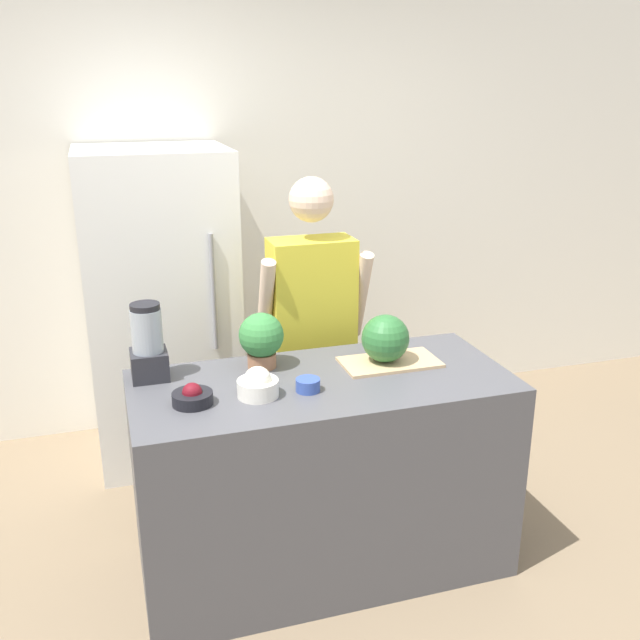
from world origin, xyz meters
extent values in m
plane|color=#7F6B51|center=(0.00, 0.00, 0.00)|extent=(14.00, 14.00, 0.00)
cube|color=white|center=(0.00, 2.04, 1.30)|extent=(8.00, 0.06, 2.60)
cube|color=#4C4C51|center=(0.00, 0.36, 0.45)|extent=(1.58, 0.71, 0.90)
cube|color=white|center=(-0.54, 1.63, 0.87)|extent=(0.79, 0.72, 1.75)
cylinder|color=gray|center=(-0.30, 1.25, 1.05)|extent=(0.02, 0.02, 0.61)
cube|color=gray|center=(0.14, 0.98, 0.40)|extent=(0.31, 0.18, 0.79)
cube|color=gold|center=(0.14, 0.98, 1.07)|extent=(0.41, 0.22, 0.56)
sphere|color=beige|center=(0.14, 0.98, 1.54)|extent=(0.21, 0.21, 0.21)
cylinder|color=beige|center=(-0.10, 0.94, 1.06)|extent=(0.07, 0.23, 0.47)
cylinder|color=beige|center=(0.38, 0.94, 1.06)|extent=(0.07, 0.23, 0.47)
cube|color=tan|center=(0.33, 0.43, 0.90)|extent=(0.43, 0.23, 0.01)
sphere|color=#2D6B33|center=(0.31, 0.44, 1.02)|extent=(0.21, 0.21, 0.21)
cylinder|color=black|center=(-0.55, 0.28, 0.92)|extent=(0.16, 0.16, 0.05)
sphere|color=maroon|center=(-0.55, 0.28, 0.94)|extent=(0.08, 0.08, 0.08)
cylinder|color=white|center=(-0.29, 0.28, 0.93)|extent=(0.16, 0.16, 0.07)
sphere|color=white|center=(-0.29, 0.28, 0.97)|extent=(0.11, 0.11, 0.11)
cylinder|color=#334C9E|center=(-0.09, 0.27, 0.92)|extent=(0.10, 0.10, 0.05)
cube|color=#28282D|center=(-0.68, 0.59, 0.96)|extent=(0.15, 0.15, 0.12)
cylinder|color=#99A3AD|center=(-0.68, 0.59, 1.11)|extent=(0.13, 0.13, 0.18)
cylinder|color=black|center=(-0.68, 0.59, 1.21)|extent=(0.12, 0.12, 0.02)
cylinder|color=#996647|center=(-0.21, 0.57, 0.93)|extent=(0.12, 0.12, 0.06)
sphere|color=#387F3D|center=(-0.21, 0.57, 1.04)|extent=(0.19, 0.19, 0.19)
camera|label=1|loc=(-0.82, -2.24, 2.08)|focal=40.00mm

